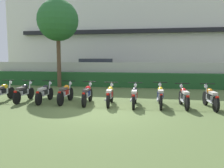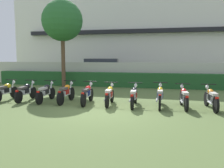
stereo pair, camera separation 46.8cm
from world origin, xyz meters
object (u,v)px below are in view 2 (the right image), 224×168
Objects in this scene: motorcycle_in_row_0 at (6,91)px; motorcycle_in_row_7 at (160,96)px; motorcycle_in_row_3 at (66,93)px; tree_near_inspector at (62,21)px; motorcycle_in_row_5 at (110,95)px; motorcycle_in_row_1 at (26,91)px; motorcycle_in_row_6 at (134,96)px; parked_car at (104,70)px; motorcycle_in_row_4 at (87,94)px; motorcycle_in_row_8 at (184,97)px; motorcycle_in_row_2 at (46,92)px; motorcycle_in_row_9 at (211,98)px.

motorcycle_in_row_0 is 7.14m from motorcycle_in_row_7.
motorcycle_in_row_3 is at bearing 89.08° from motorcycle_in_row_7.
motorcycle_in_row_7 reaches higher than motorcycle_in_row_0.
tree_near_inspector reaches higher than motorcycle_in_row_5.
motorcycle_in_row_3 is at bearing -93.12° from motorcycle_in_row_1.
tree_near_inspector reaches higher than motorcycle_in_row_6.
parked_car is 2.54× the size of motorcycle_in_row_0.
motorcycle_in_row_4 is 4.03m from motorcycle_in_row_8.
motorcycle_in_row_2 is at bearing -93.52° from motorcycle_in_row_1.
motorcycle_in_row_7 is 1.95m from motorcycle_in_row_9.
motorcycle_in_row_1 is 8.09m from motorcycle_in_row_9.
motorcycle_in_row_5 is 0.96× the size of motorcycle_in_row_9.
motorcycle_in_row_0 is at bearing -111.33° from parked_car.
motorcycle_in_row_3 is 5.06m from motorcycle_in_row_8.
motorcycle_in_row_8 is (4.03, 0.07, -0.01)m from motorcycle_in_row_4.
motorcycle_in_row_8 is at bearing -93.05° from motorcycle_in_row_4.
motorcycle_in_row_2 is at bearing -90.70° from motorcycle_in_row_0.
motorcycle_in_row_8 is at bearing -91.21° from motorcycle_in_row_3.
motorcycle_in_row_8 is (5.80, -9.40, -0.50)m from parked_car.
parked_car is 2.50× the size of motorcycle_in_row_4.
motorcycle_in_row_4 is at bearing 87.72° from motorcycle_in_row_6.
motorcycle_in_row_1 is 0.98× the size of motorcycle_in_row_4.
motorcycle_in_row_3 is at bearing -93.43° from motorcycle_in_row_2.
motorcycle_in_row_4 reaches higher than motorcycle_in_row_6.
motorcycle_in_row_0 is 9.10m from motorcycle_in_row_9.
parked_car reaches higher than motorcycle_in_row_3.
parked_car is 9.87m from motorcycle_in_row_5.
motorcycle_in_row_1 is 1.00× the size of motorcycle_in_row_9.
motorcycle_in_row_5 is 0.99× the size of motorcycle_in_row_8.
motorcycle_in_row_6 is at bearing -95.21° from motorcycle_in_row_2.
motorcycle_in_row_0 is 0.98× the size of motorcycle_in_row_4.
tree_near_inspector is 6.61m from motorcycle_in_row_0.
motorcycle_in_row_7 is 1.06× the size of motorcycle_in_row_9.
parked_car reaches higher than motorcycle_in_row_6.
motorcycle_in_row_3 is at bearing 85.50° from motorcycle_in_row_8.
motorcycle_in_row_0 is 6.09m from motorcycle_in_row_6.
motorcycle_in_row_2 is 7.07m from motorcycle_in_row_9.
motorcycle_in_row_3 reaches higher than motorcycle_in_row_0.
tree_near_inspector is 3.11× the size of motorcycle_in_row_9.
motorcycle_in_row_0 is at bearing 86.12° from motorcycle_in_row_8.
motorcycle_in_row_1 is (-1.27, -9.38, -0.50)m from parked_car.
motorcycle_in_row_0 is 3.03m from motorcycle_in_row_3.
motorcycle_in_row_7 is 0.94m from motorcycle_in_row_8.
motorcycle_in_row_4 is at bearing -94.69° from motorcycle_in_row_1.
tree_near_inspector is at bearing 24.38° from motorcycle_in_row_3.
motorcycle_in_row_5 is at bearing -93.67° from motorcycle_in_row_4.
motorcycle_in_row_7 is (6.14, -0.02, 0.02)m from motorcycle_in_row_1.
motorcycle_in_row_2 is at bearing 85.14° from motorcycle_in_row_5.
motorcycle_in_row_1 is at bearing 88.82° from motorcycle_in_row_3.
motorcycle_in_row_2 is 1.07× the size of motorcycle_in_row_5.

